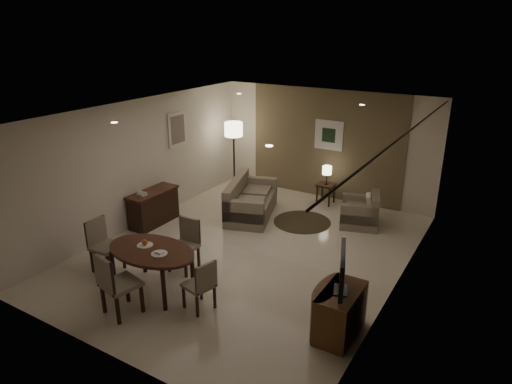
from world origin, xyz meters
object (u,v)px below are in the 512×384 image
Objects in this scene: chair_near at (121,283)px; chair_far at (183,246)px; console_desk at (154,207)px; side_table at (326,194)px; floor_lamp at (234,157)px; chair_right at (199,284)px; armchair at (360,209)px; dining_table at (153,270)px; sofa at (251,198)px; tv_cabinet at (340,313)px; chair_left at (106,246)px.

chair_near is 1.10× the size of chair_far.
chair_near reaches higher than console_desk.
floor_lamp is (-2.42, -0.36, 0.65)m from side_table.
chair_right is 1.01× the size of armchair.
dining_table is 0.87× the size of floor_lamp.
chair_far is at bearing -101.99° from side_table.
armchair is 1.37m from side_table.
chair_right is (0.92, 0.69, -0.09)m from chair_near.
floor_lamp is at bearing -114.22° from armchair.
chair_near is 2.04× the size of side_table.
dining_table is at bearing -77.23° from chair_right.
chair_near is at bearing -73.96° from floor_lamp.
chair_right reaches higher than console_desk.
sofa is (-0.26, 2.72, -0.05)m from chair_far.
chair_far is at bearing -47.58° from armchair.
dining_table and armchair have the same top height.
chair_right is 0.46× the size of floor_lamp.
console_desk is at bearing -77.34° from armchair.
chair_near is at bearing -55.18° from console_desk.
tv_cabinet is at bearing -145.60° from chair_near.
armchair is (-1.01, 3.75, 0.02)m from tv_cabinet.
chair_left is 5.26m from armchair.
dining_table is 1.66× the size of chair_left.
chair_right is (0.95, -0.79, -0.05)m from chair_far.
armchair is at bearing -6.79° from floor_lamp.
tv_cabinet is 1.79× the size of side_table.
dining_table is at bearing 164.73° from sofa.
floor_lamp is at bearing 137.48° from tv_cabinet.
side_table is (0.92, 5.03, -0.12)m from dining_table.
sofa is at bearing 94.12° from dining_table.
armchair reaches higher than tv_cabinet.
chair_far is 4.22m from floor_lamp.
chair_near reaches higher than chair_right.
chair_near reaches higher than armchair.
chair_left is 2.10m from chair_right.
dining_table is 0.88× the size of sofa.
chair_near reaches higher than sofa.
console_desk is at bearing 113.56° from sofa.
armchair is (2.04, 4.25, -0.00)m from dining_table.
chair_far is at bearing -33.71° from console_desk.
chair_far is (1.86, -1.24, 0.09)m from console_desk.
side_table is (-1.12, 0.79, -0.12)m from armchair.
tv_cabinet is at bearing -17.05° from console_desk.
dining_table is 1.88× the size of chair_right.
chair_left is 1.14× the size of armchair.
tv_cabinet is 1.07× the size of chair_right.
chair_right is (0.96, -0.03, 0.05)m from dining_table.
sofa is (-3.30, 2.98, 0.07)m from tv_cabinet.
floor_lamp is (-1.25, 1.19, 0.49)m from sofa.
chair_far is 1.11× the size of chair_right.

